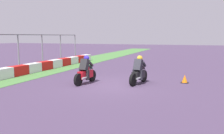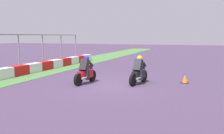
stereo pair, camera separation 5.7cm
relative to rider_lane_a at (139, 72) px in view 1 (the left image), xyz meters
name	(u,v)px [view 1 (the left image)]	position (x,y,z in m)	size (l,w,h in m)	color
ground_plane	(111,85)	(-0.69, 1.31, -0.62)	(120.00, 120.00, 0.00)	#493853
grass_verge	(10,77)	(-0.69, 8.00, -0.62)	(72.00, 3.84, 0.02)	#4C813F
track_barrier	(10,72)	(-0.69, 7.92, -0.30)	(22.29, 0.60, 0.64)	red
rider_lane_a	(139,72)	(0.00, 0.00, 0.00)	(2.03, 0.61, 1.51)	black
rider_lane_b	(85,72)	(-0.89, 2.69, 0.00)	(2.04, 0.56, 1.51)	black
traffic_cone	(185,79)	(1.10, -2.29, -0.42)	(0.40, 0.40, 0.45)	black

